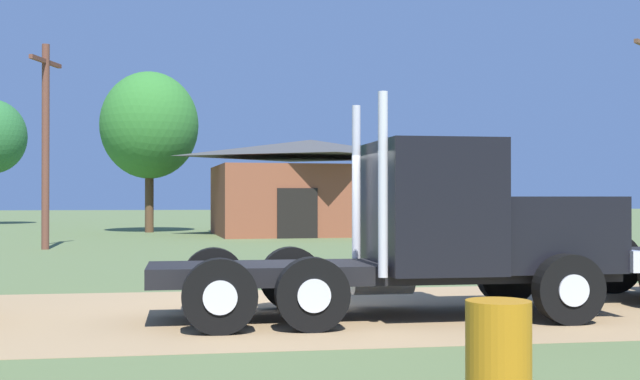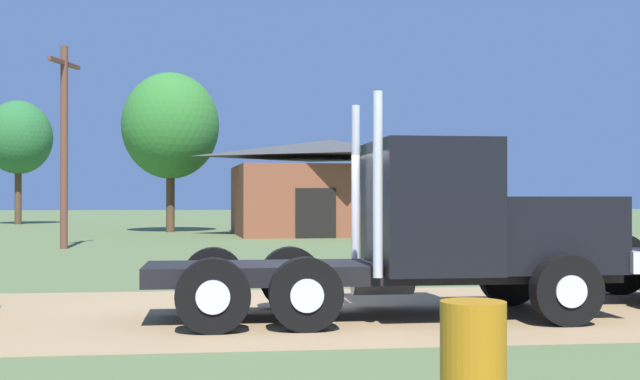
# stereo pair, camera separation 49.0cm
# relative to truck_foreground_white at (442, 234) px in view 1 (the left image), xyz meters

# --- Properties ---
(ground_plane) EXTENTS (200.00, 200.00, 0.00)m
(ground_plane) POSITION_rel_truck_foreground_white_xyz_m (-1.87, 0.64, -1.26)
(ground_plane) COLOR #55673B
(dirt_track) EXTENTS (120.00, 6.32, 0.01)m
(dirt_track) POSITION_rel_truck_foreground_white_xyz_m (-1.87, 0.64, -1.26)
(dirt_track) COLOR #9C7D55
(dirt_track) RESTS_ON ground_plane
(truck_foreground_white) EXTENTS (7.17, 2.67, 3.32)m
(truck_foreground_white) POSITION_rel_truck_foreground_white_xyz_m (0.00, 0.00, 0.00)
(truck_foreground_white) COLOR black
(truck_foreground_white) RESTS_ON ground_plane
(steel_barrel) EXTENTS (0.58, 0.58, 0.92)m
(steel_barrel) POSITION_rel_truck_foreground_white_xyz_m (-1.17, -5.29, -0.80)
(steel_barrel) COLOR #B27214
(steel_barrel) RESTS_ON ground_plane
(shed_building) EXTENTS (9.94, 7.83, 4.58)m
(shed_building) POSITION_rel_truck_foreground_white_xyz_m (1.92, 26.77, 0.94)
(shed_building) COLOR brown
(shed_building) RESTS_ON ground_plane
(utility_pole_near) EXTENTS (0.75, 2.15, 7.12)m
(utility_pole_near) POSITION_rel_truck_foreground_white_xyz_m (-8.80, 17.25, 2.54)
(utility_pole_near) COLOR brown
(utility_pole_near) RESTS_ON ground_plane
(tree_mid) EXTENTS (4.98, 4.98, 8.22)m
(tree_mid) POSITION_rel_truck_foreground_white_xyz_m (-5.91, 30.39, 4.20)
(tree_mid) COLOR #513823
(tree_mid) RESTS_ON ground_plane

